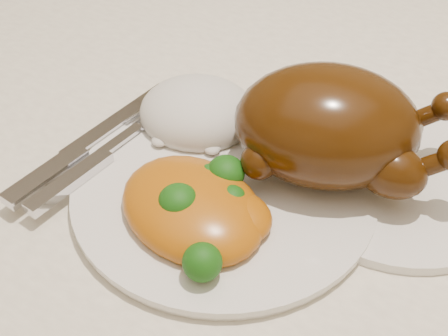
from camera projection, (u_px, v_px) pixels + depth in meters
The scene contains 8 objects.
dining_table at pixel (171, 212), 0.65m from camera, with size 1.60×0.90×0.76m.
tablecloth at pixel (167, 160), 0.60m from camera, with size 1.73×1.03×0.18m.
dinner_plate at pixel (224, 190), 0.52m from camera, with size 0.25×0.25×0.01m, color white.
side_plate at pixel (396, 178), 0.54m from camera, with size 0.20×0.20×0.01m, color white.
roast_chicken at pixel (332, 126), 0.50m from camera, with size 0.20×0.16×0.10m.
rice_mound at pixel (198, 113), 0.58m from camera, with size 0.14×0.13×0.06m.
mac_and_cheese at pixel (200, 209), 0.49m from camera, with size 0.15×0.13×0.05m.
cutlery at pixel (81, 159), 0.54m from camera, with size 0.05×0.20×0.01m.
Camera 1 is at (0.29, -0.35, 1.14)m, focal length 50.00 mm.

